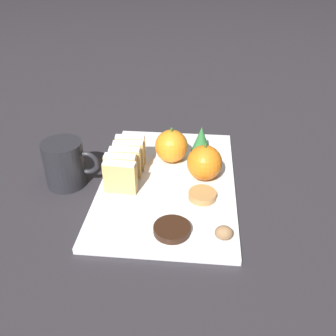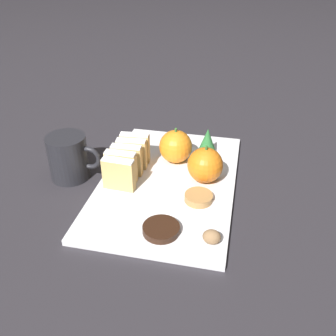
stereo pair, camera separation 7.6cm
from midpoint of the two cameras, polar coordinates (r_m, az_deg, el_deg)
name	(u,v)px [view 2 (the right image)]	position (r m, az deg, el deg)	size (l,w,h in m)	color
ground_plane	(168,185)	(0.79, 2.78, -2.66)	(6.00, 6.00, 0.00)	#28262B
serving_platter	(168,182)	(0.78, 2.79, -2.30)	(0.28, 0.43, 0.01)	white
stollen_slice_front	(119,174)	(0.74, -4.61, -1.04)	(0.07, 0.02, 0.07)	tan
stollen_slice_second	(121,167)	(0.76, -4.35, 0.11)	(0.06, 0.02, 0.07)	tan
stollen_slice_third	(127,160)	(0.78, -3.55, 1.13)	(0.07, 0.02, 0.07)	tan
stollen_slice_fourth	(132,154)	(0.81, -2.89, 2.10)	(0.07, 0.03, 0.07)	tan
stollen_slice_fifth	(135,148)	(0.83, -2.44, 3.05)	(0.07, 0.02, 0.07)	tan
orange_near	(205,165)	(0.77, 8.53, 0.35)	(0.07, 0.07, 0.08)	orange
orange_far	(177,147)	(0.83, 4.01, 3.20)	(0.07, 0.07, 0.08)	orange
walnut	(212,237)	(0.64, 10.17, -10.42)	(0.03, 0.03, 0.03)	#8E6B47
chocolate_cookie	(161,229)	(0.65, 2.34, -9.42)	(0.06, 0.06, 0.01)	black
gingerbread_cookie	(199,198)	(0.73, 7.71, -4.59)	(0.05, 0.05, 0.01)	#B27F47
evergreen_sprig	(207,142)	(0.86, 8.55, 3.90)	(0.05, 0.05, 0.07)	#2D7538
coffee_mug	(69,157)	(0.80, -12.25, 1.51)	(0.11, 0.08, 0.10)	#232328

